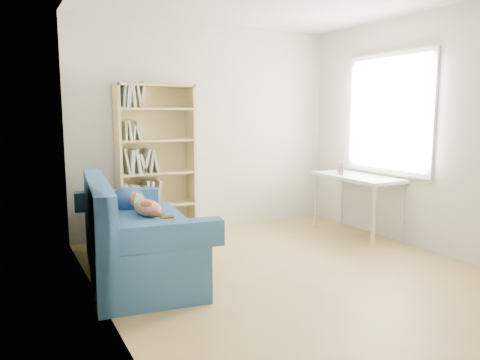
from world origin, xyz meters
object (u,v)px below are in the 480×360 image
sofa (134,237)px  pen_cup (340,170)px  bookshelf (156,169)px  desk (357,182)px

sofa → pen_cup: bearing=12.7°
sofa → bookshelf: (0.58, 1.11, 0.50)m
desk → pen_cup: size_ratio=7.64×
sofa → desk: 2.81m
desk → pen_cup: (-0.12, 0.17, 0.13)m
desk → pen_cup: bearing=125.7°
pen_cup → bookshelf: bearing=157.8°
bookshelf → desk: bearing=-24.8°
bookshelf → desk: (2.21, -1.02, -0.18)m
sofa → pen_cup: sofa is taller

